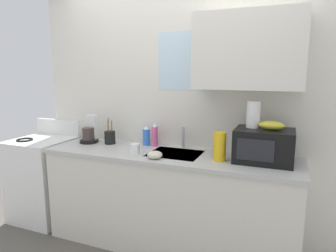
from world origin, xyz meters
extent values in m
cube|color=silver|center=(0.00, 0.35, 1.25)|extent=(3.08, 0.10, 2.50)
cube|color=silver|center=(0.65, 0.14, 1.79)|extent=(0.88, 0.32, 0.62)
cube|color=silver|center=(0.06, 0.31, 1.73)|extent=(0.56, 0.02, 0.55)
cube|color=silver|center=(0.00, 0.00, 0.43)|extent=(2.28, 0.60, 0.86)
cube|color=#B7B7B2|center=(0.00, 0.00, 0.88)|extent=(2.31, 0.63, 0.03)
cube|color=#9EA0A5|center=(0.06, 0.02, 0.83)|extent=(0.46, 0.38, 0.14)
cylinder|color=#B2B5BA|center=(0.06, 0.24, 1.00)|extent=(0.03, 0.03, 0.20)
cube|color=white|center=(-1.50, 0.00, 0.45)|extent=(0.60, 0.60, 0.90)
torus|color=black|center=(-1.62, -0.10, 0.91)|extent=(0.17, 0.17, 0.02)
cube|color=white|center=(-1.50, 0.28, 0.99)|extent=(0.60, 0.04, 0.18)
cube|color=black|center=(0.82, 0.05, 1.04)|extent=(0.46, 0.34, 0.27)
cube|color=black|center=(0.77, -0.12, 1.04)|extent=(0.28, 0.01, 0.17)
ellipsoid|color=gold|center=(0.87, 0.05, 1.20)|extent=(0.20, 0.11, 0.07)
cylinder|color=white|center=(0.72, 0.10, 1.28)|extent=(0.11, 0.11, 0.22)
cylinder|color=black|center=(-0.92, 0.08, 0.92)|extent=(0.19, 0.19, 0.03)
cylinder|color=#3F332D|center=(-0.92, 0.07, 1.00)|extent=(0.12, 0.12, 0.13)
cube|color=silver|center=(-0.92, 0.15, 1.05)|extent=(0.11, 0.09, 0.26)
cylinder|color=#E55999|center=(-0.22, 0.20, 1.00)|extent=(0.06, 0.06, 0.19)
cone|color=white|center=(-0.22, 0.20, 1.11)|extent=(0.04, 0.04, 0.04)
cylinder|color=blue|center=(-0.32, 0.21, 0.98)|extent=(0.07, 0.07, 0.16)
cone|color=white|center=(-0.32, 0.21, 1.08)|extent=(0.05, 0.05, 0.04)
cylinder|color=gold|center=(0.48, -0.05, 1.02)|extent=(0.10, 0.10, 0.24)
cylinder|color=white|center=(-0.26, -0.14, 0.95)|extent=(0.08, 0.08, 0.09)
cylinder|color=black|center=(-0.69, 0.12, 0.97)|extent=(0.11, 0.11, 0.13)
cylinder|color=olive|center=(-0.70, 0.12, 1.04)|extent=(0.03, 0.02, 0.20)
cylinder|color=olive|center=(-0.67, 0.13, 1.04)|extent=(0.02, 0.02, 0.20)
cylinder|color=olive|center=(-0.69, 0.10, 1.06)|extent=(0.02, 0.02, 0.24)
ellipsoid|color=beige|center=(-0.04, -0.20, 0.93)|extent=(0.13, 0.13, 0.06)
camera|label=1|loc=(0.98, -2.43, 1.62)|focal=32.04mm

